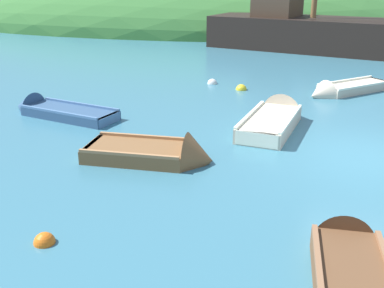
{
  "coord_description": "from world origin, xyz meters",
  "views": [
    {
      "loc": [
        -2.05,
        -10.53,
        4.02
      ],
      "look_at": [
        -4.11,
        -0.45,
        0.19
      ],
      "focal_mm": 43.1,
      "sensor_mm": 36.0,
      "label": 1
    }
  ],
  "objects": [
    {
      "name": "buoy_yellow",
      "position": [
        -3.58,
        6.04,
        0.0
      ],
      "size": [
        0.41,
        0.41,
        0.41
      ],
      "primitive_type": "sphere",
      "color": "yellow",
      "rests_on": "ground"
    },
    {
      "name": "sailing_ship",
      "position": [
        1.36,
        15.58,
        0.64
      ],
      "size": [
        18.29,
        8.5,
        13.44
      ],
      "rotation": [
        0.0,
        0.0,
        -0.31
      ],
      "color": "black",
      "rests_on": "ground"
    },
    {
      "name": "rowboat_portside",
      "position": [
        -2.25,
        2.05,
        0.14
      ],
      "size": [
        1.81,
        3.64,
        1.14
      ],
      "rotation": [
        0.0,
        0.0,
        1.38
      ],
      "color": "beige",
      "rests_on": "ground"
    },
    {
      "name": "rowboat_center",
      "position": [
        0.03,
        6.25,
        0.08
      ],
      "size": [
        3.3,
        3.09,
        0.96
      ],
      "rotation": [
        0.0,
        0.0,
        3.87
      ],
      "color": "beige",
      "rests_on": "ground"
    },
    {
      "name": "shore_hill",
      "position": [
        -9.51,
        31.33,
        0.0
      ],
      "size": [
        50.66,
        26.8,
        9.87
      ],
      "primitive_type": "ellipsoid",
      "color": "#387033",
      "rests_on": "ground"
    },
    {
      "name": "rowboat_near_dock",
      "position": [
        -4.7,
        -1.13,
        0.1
      ],
      "size": [
        2.94,
        1.29,
        1.21
      ],
      "rotation": [
        0.0,
        0.0,
        6.28
      ],
      "color": "brown",
      "rests_on": "ground"
    },
    {
      "name": "rowboat_far",
      "position": [
        -0.97,
        -5.0,
        0.11
      ],
      "size": [
        1.02,
        3.74,
        0.95
      ],
      "rotation": [
        0.0,
        0.0,
        1.58
      ],
      "color": "brown",
      "rests_on": "ground"
    },
    {
      "name": "rowboat_outer_right",
      "position": [
        -8.82,
        1.74,
        0.08
      ],
      "size": [
        3.76,
        2.02,
        1.02
      ],
      "rotation": [
        0.0,
        0.0,
        2.86
      ],
      "color": "#335175",
      "rests_on": "ground"
    },
    {
      "name": "buoy_orange",
      "position": [
        -5.61,
        -4.82,
        0.0
      ],
      "size": [
        0.35,
        0.35,
        0.35
      ],
      "primitive_type": "sphere",
      "color": "orange",
      "rests_on": "ground"
    },
    {
      "name": "buoy_white",
      "position": [
        -4.78,
        6.81,
        0.0
      ],
      "size": [
        0.38,
        0.38,
        0.38
      ],
      "primitive_type": "sphere",
      "color": "white",
      "rests_on": "ground"
    },
    {
      "name": "ground_plane",
      "position": [
        0.0,
        0.0,
        0.0
      ],
      "size": [
        120.0,
        120.0,
        0.0
      ],
      "primitive_type": "plane",
      "color": "teal"
    }
  ]
}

